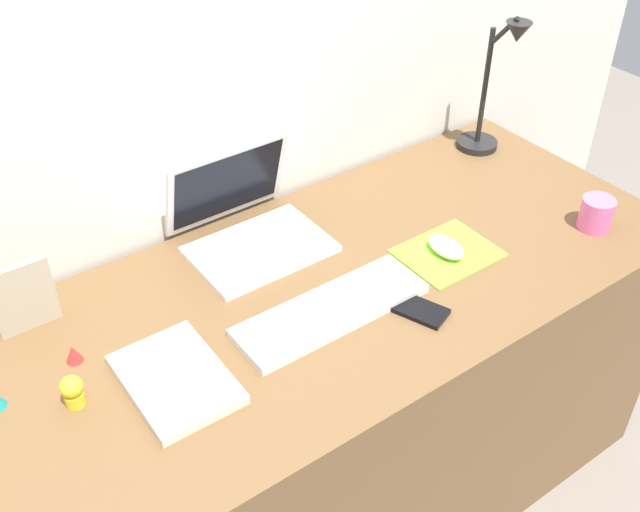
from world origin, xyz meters
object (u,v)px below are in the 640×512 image
object	(u,v)px
laptop	(245,220)
cell_phone	(416,309)
desk_lamp	(494,91)
toy_figurine_red	(73,354)
toy_figurine_yellow	(72,390)
mouse	(446,247)
coffee_mug	(596,214)
keyboard	(331,310)
picture_frame	(23,297)
notebook_pad	(176,379)

from	to	relation	value
laptop	cell_phone	size ratio (longest dim) A/B	2.34
desk_lamp	toy_figurine_red	distance (m)	1.21
cell_phone	toy_figurine_red	size ratio (longest dim) A/B	3.60
toy_figurine_red	toy_figurine_yellow	bearing A→B (deg)	-110.61
toy_figurine_yellow	toy_figurine_red	world-z (taller)	toy_figurine_yellow
mouse	toy_figurine_yellow	size ratio (longest dim) A/B	1.50
coffee_mug	toy_figurine_red	xyz separation A→B (m)	(-1.14, 0.29, -0.02)
keyboard	picture_frame	bearing A→B (deg)	147.60
mouse	toy_figurine_yellow	distance (m)	0.83
mouse	desk_lamp	xyz separation A→B (m)	(0.41, 0.27, 0.16)
desk_lamp	cell_phone	bearing A→B (deg)	-147.23
notebook_pad	coffee_mug	world-z (taller)	coffee_mug
mouse	laptop	bearing A→B (deg)	136.81
keyboard	coffee_mug	distance (m)	0.69
keyboard	laptop	bearing A→B (deg)	90.97
notebook_pad	coffee_mug	distance (m)	1.02
keyboard	picture_frame	world-z (taller)	picture_frame
cell_phone	desk_lamp	distance (m)	0.72
cell_phone	toy_figurine_red	distance (m)	0.67
keyboard	desk_lamp	distance (m)	0.80
coffee_mug	toy_figurine_red	bearing A→B (deg)	165.74
mouse	picture_frame	world-z (taller)	picture_frame
desk_lamp	picture_frame	bearing A→B (deg)	178.43
laptop	desk_lamp	xyz separation A→B (m)	(0.73, -0.03, 0.12)
desk_lamp	coffee_mug	xyz separation A→B (m)	(-0.05, -0.40, -0.14)
notebook_pad	coffee_mug	xyz separation A→B (m)	(1.02, -0.13, 0.03)
laptop	picture_frame	distance (m)	0.50
mouse	toy_figurine_red	size ratio (longest dim) A/B	2.70
mouse	cell_phone	distance (m)	0.21
mouse	cell_phone	size ratio (longest dim) A/B	0.75
laptop	mouse	size ratio (longest dim) A/B	3.12
mouse	toy_figurine_red	xyz separation A→B (m)	(-0.79, 0.17, -0.00)
mouse	toy_figurine_red	bearing A→B (deg)	168.08
mouse	notebook_pad	distance (m)	0.66
notebook_pad	toy_figurine_yellow	xyz separation A→B (m)	(-0.17, 0.06, 0.02)
keyboard	notebook_pad	xyz separation A→B (m)	(-0.34, 0.01, 0.00)
cell_phone	picture_frame	bearing A→B (deg)	126.47
laptop	notebook_pad	xyz separation A→B (m)	(-0.33, -0.30, -0.04)
picture_frame	mouse	bearing A→B (deg)	-20.49
coffee_mug	notebook_pad	bearing A→B (deg)	172.82
notebook_pad	cell_phone	bearing A→B (deg)	-11.85
coffee_mug	toy_figurine_yellow	bearing A→B (deg)	170.90
laptop	notebook_pad	bearing A→B (deg)	-137.73
coffee_mug	toy_figurine_red	size ratio (longest dim) A/B	2.15
mouse	coffee_mug	bearing A→B (deg)	-19.33
cell_phone	notebook_pad	size ratio (longest dim) A/B	0.53
keyboard	coffee_mug	world-z (taller)	coffee_mug
mouse	coffee_mug	size ratio (longest dim) A/B	1.26
keyboard	picture_frame	xyz separation A→B (m)	(-0.50, 0.32, 0.06)
laptop	keyboard	bearing A→B (deg)	-89.03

